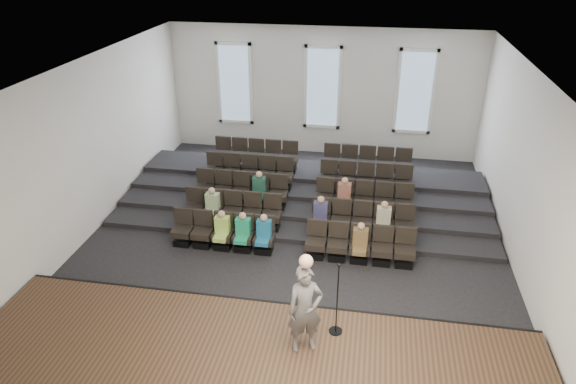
{
  "coord_description": "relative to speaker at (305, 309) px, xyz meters",
  "views": [
    {
      "loc": [
        2.01,
        -12.46,
        8.05
      ],
      "look_at": [
        -0.24,
        0.5,
        1.38
      ],
      "focal_mm": 32.0,
      "sensor_mm": 36.0,
      "label": 1
    }
  ],
  "objects": [
    {
      "name": "audience",
      "position": [
        -1.14,
        4.83,
        -0.67
      ],
      "size": [
        5.45,
        2.64,
        1.1
      ],
      "color": "#A7D455",
      "rests_on": "seating_rows"
    },
    {
      "name": "speaker",
      "position": [
        0.0,
        0.0,
        0.0
      ],
      "size": [
        0.83,
        0.69,
        1.93
      ],
      "primitive_type": "imported",
      "rotation": [
        0.0,
        0.0,
        0.39
      ],
      "color": "#5A5755",
      "rests_on": "stage"
    },
    {
      "name": "stage_lip",
      "position": [
        -0.99,
        1.28,
        -1.21
      ],
      "size": [
        11.8,
        0.06,
        0.52
      ],
      "primitive_type": "cube",
      "color": "black",
      "rests_on": "ground"
    },
    {
      "name": "risers",
      "position": [
        -0.99,
        7.78,
        -1.27
      ],
      "size": [
        11.8,
        4.8,
        0.6
      ],
      "color": "black",
      "rests_on": "ground"
    },
    {
      "name": "stage",
      "position": [
        -0.99,
        -0.49,
        -1.21
      ],
      "size": [
        11.8,
        3.6,
        0.5
      ],
      "primitive_type": "cube",
      "color": "#4B3120",
      "rests_on": "ground"
    },
    {
      "name": "ground",
      "position": [
        -0.99,
        4.61,
        -1.46
      ],
      "size": [
        14.0,
        14.0,
        0.0
      ],
      "primitive_type": "plane",
      "color": "black",
      "rests_on": "ground"
    },
    {
      "name": "mic_stand",
      "position": [
        0.59,
        0.56,
        -0.45
      ],
      "size": [
        0.29,
        0.29,
        1.74
      ],
      "color": "black",
      "rests_on": "stage"
    },
    {
      "name": "windows",
      "position": [
        -0.99,
        11.57,
        1.24
      ],
      "size": [
        8.44,
        0.1,
        3.24
      ],
      "color": "white",
      "rests_on": "wall_back"
    },
    {
      "name": "ceiling",
      "position": [
        -0.99,
        4.61,
        3.55
      ],
      "size": [
        12.0,
        14.0,
        0.02
      ],
      "primitive_type": "cube",
      "color": "white",
      "rests_on": "ground"
    },
    {
      "name": "wall_left",
      "position": [
        -7.01,
        4.61,
        1.04
      ],
      "size": [
        0.04,
        14.0,
        5.0
      ],
      "primitive_type": "cube",
      "color": "silver",
      "rests_on": "ground"
    },
    {
      "name": "seating_rows",
      "position": [
        -0.99,
        6.15,
        -0.78
      ],
      "size": [
        6.8,
        4.7,
        1.67
      ],
      "color": "black",
      "rests_on": "ground"
    },
    {
      "name": "wall_front",
      "position": [
        -0.99,
        -2.41,
        1.04
      ],
      "size": [
        12.0,
        0.04,
        5.0
      ],
      "primitive_type": "cube",
      "color": "silver",
      "rests_on": "ground"
    },
    {
      "name": "wall_right",
      "position": [
        5.03,
        4.61,
        1.04
      ],
      "size": [
        0.04,
        14.0,
        5.0
      ],
      "primitive_type": "cube",
      "color": "silver",
      "rests_on": "ground"
    },
    {
      "name": "wall_back",
      "position": [
        -0.99,
        11.63,
        1.04
      ],
      "size": [
        12.0,
        0.04,
        5.0
      ],
      "primitive_type": "cube",
      "color": "silver",
      "rests_on": "ground"
    }
  ]
}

